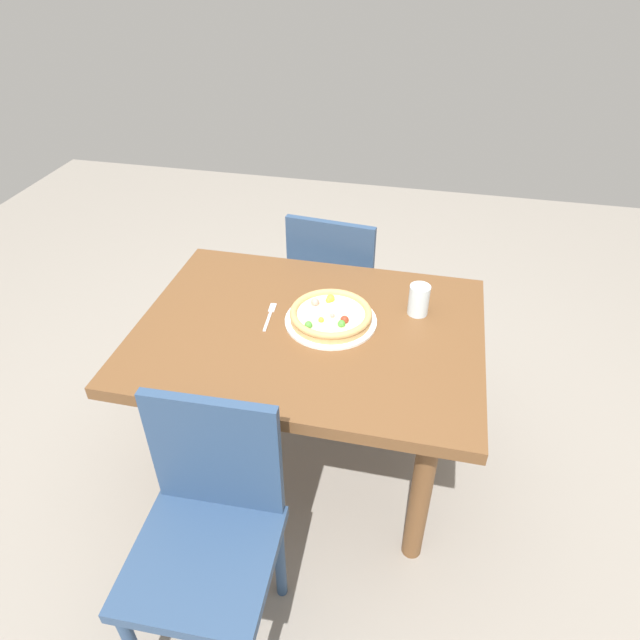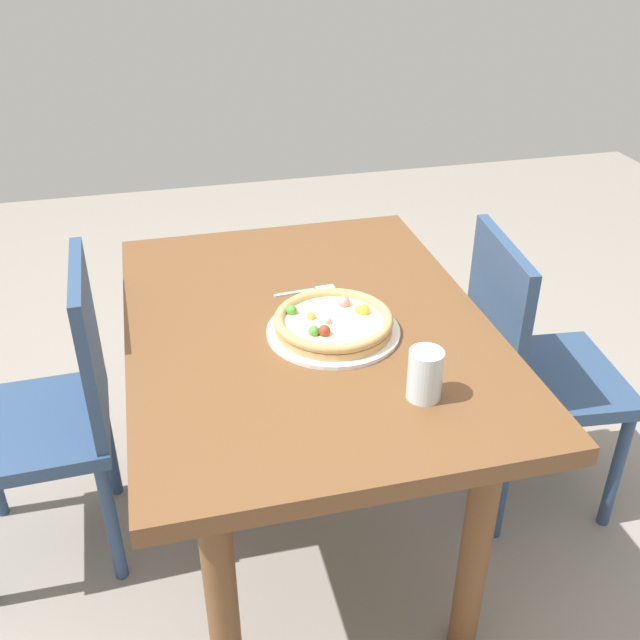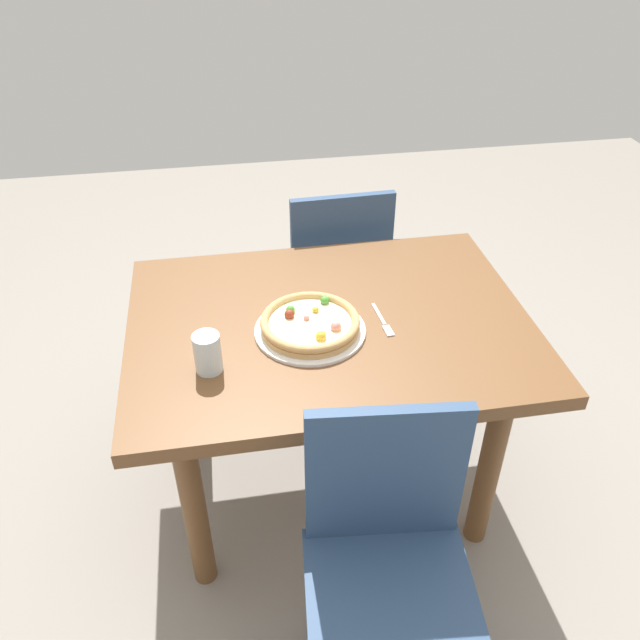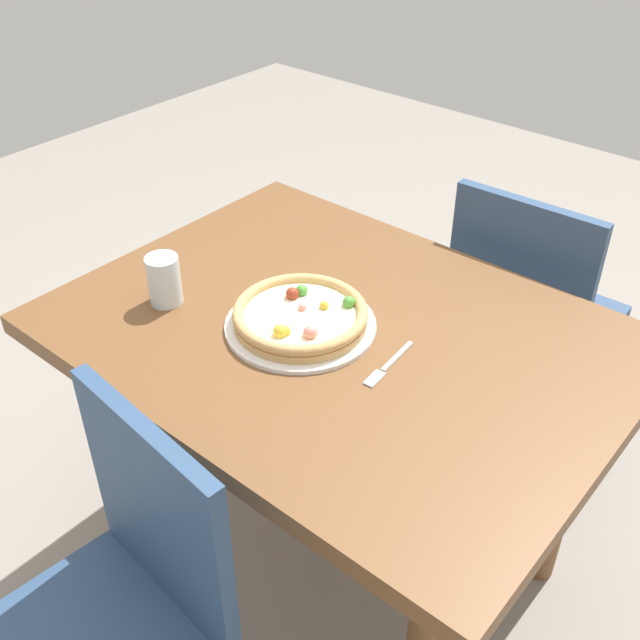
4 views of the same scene
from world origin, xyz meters
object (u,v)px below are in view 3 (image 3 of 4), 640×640
object	(u,v)px
pizza	(310,323)
fork	(383,322)
chair_near	(334,274)
chair_far	(388,565)
dining_table	(329,348)
plate	(310,330)
drinking_glass	(208,353)

from	to	relation	value
pizza	fork	xyz separation A→B (m)	(-0.22, -0.01, -0.03)
chair_near	chair_far	xyz separation A→B (m)	(0.12, 1.30, 0.00)
chair_far	fork	xyz separation A→B (m)	(-0.13, -0.61, 0.26)
dining_table	plate	xyz separation A→B (m)	(0.07, 0.05, 0.11)
plate	pizza	distance (m)	0.03
dining_table	chair_near	world-z (taller)	chair_near
chair_far	pizza	bearing A→B (deg)	-75.71
plate	drinking_glass	xyz separation A→B (m)	(0.29, 0.12, 0.05)
chair_near	drinking_glass	xyz separation A→B (m)	(0.50, 0.82, 0.31)
chair_near	pizza	bearing A→B (deg)	-108.41
chair_near	pizza	distance (m)	0.78
dining_table	chair_near	distance (m)	0.68
chair_near	plate	size ratio (longest dim) A/B	2.72
fork	chair_far	bearing A→B (deg)	-16.64
dining_table	chair_far	xyz separation A→B (m)	(-0.02, 0.65, -0.15)
chair_far	plate	distance (m)	0.66
chair_near	dining_table	bearing A→B (deg)	-104.19
fork	chair_near	bearing A→B (deg)	176.07
plate	drinking_glass	world-z (taller)	drinking_glass
plate	pizza	xyz separation A→B (m)	(-0.00, -0.00, 0.03)
dining_table	chair_far	world-z (taller)	chair_far
fork	drinking_glass	size ratio (longest dim) A/B	1.48
chair_near	plate	world-z (taller)	chair_near
pizza	drinking_glass	size ratio (longest dim) A/B	2.54
chair_near	fork	distance (m)	0.74
chair_far	plate	world-z (taller)	chair_far
dining_table	pizza	world-z (taller)	pizza
chair_far	fork	size ratio (longest dim) A/B	5.23
plate	chair_far	bearing A→B (deg)	98.56
chair_near	pizza	xyz separation A→B (m)	(0.21, 0.70, 0.29)
drinking_glass	plate	bearing A→B (deg)	-157.78
chair_far	drinking_glass	world-z (taller)	chair_far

